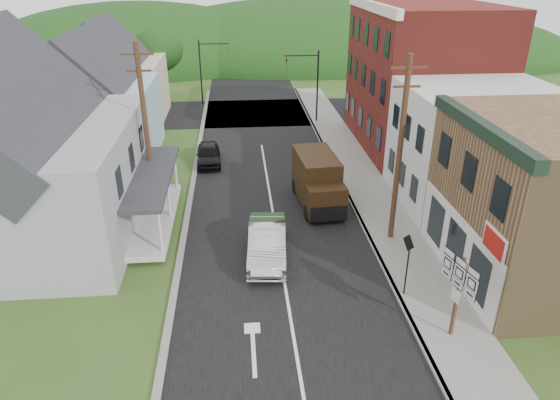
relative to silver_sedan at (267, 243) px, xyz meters
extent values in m
plane|color=#2D4719|center=(0.60, -2.33, -0.80)|extent=(120.00, 120.00, 0.00)
cube|color=black|center=(0.60, 7.67, -0.80)|extent=(9.00, 90.00, 0.02)
cube|color=black|center=(0.60, 24.67, -0.80)|extent=(60.00, 9.00, 0.02)
cube|color=slate|center=(6.50, 5.67, -0.72)|extent=(2.80, 55.00, 0.15)
cube|color=slate|center=(5.15, 5.67, -0.72)|extent=(0.20, 55.00, 0.15)
cube|color=slate|center=(-4.05, 5.67, -0.74)|extent=(0.30, 55.00, 0.12)
cube|color=brown|center=(11.90, -2.33, 2.70)|extent=(8.00, 8.00, 7.00)
cube|color=silver|center=(11.90, 5.17, 2.45)|extent=(8.00, 7.00, 6.50)
cube|color=maroon|center=(11.90, 14.67, 4.20)|extent=(8.00, 12.00, 10.00)
cube|color=#949799|center=(-11.40, 3.67, 1.95)|extent=(10.00, 12.00, 5.50)
cube|color=#96B8CC|center=(-10.40, 14.67, 1.70)|extent=(7.00, 8.00, 5.00)
cube|color=beige|center=(-10.90, 23.67, 1.70)|extent=(7.00, 8.00, 5.00)
cylinder|color=#472D19|center=(6.20, 1.17, 3.70)|extent=(0.26, 0.26, 9.00)
cube|color=#472D19|center=(6.20, 1.17, 7.60)|extent=(1.60, 0.10, 0.10)
cube|color=#472D19|center=(6.20, 1.17, 6.80)|extent=(1.20, 0.10, 0.10)
cylinder|color=#472D19|center=(-5.90, 5.67, 3.70)|extent=(0.26, 0.26, 9.00)
cube|color=#472D19|center=(-5.90, 5.67, 7.60)|extent=(1.60, 0.10, 0.10)
cube|color=#472D19|center=(-5.90, 5.67, 6.80)|extent=(1.20, 0.10, 0.10)
cylinder|color=black|center=(5.60, 21.17, 2.20)|extent=(0.14, 0.14, 6.00)
cylinder|color=black|center=(4.20, 21.17, 4.80)|extent=(2.80, 0.10, 0.10)
imported|color=olive|center=(3.00, 21.17, 4.10)|extent=(0.16, 0.20, 1.00)
cylinder|color=black|center=(-4.40, 28.17, 2.20)|extent=(0.14, 0.14, 6.00)
cylinder|color=black|center=(-3.00, 28.17, 4.80)|extent=(2.80, 0.10, 0.10)
imported|color=olive|center=(-1.80, 28.17, 4.10)|extent=(0.16, 0.20, 1.00)
cylinder|color=#382616|center=(-18.40, 17.67, 1.58)|extent=(0.36, 0.36, 4.76)
cylinder|color=#382616|center=(-8.40, 29.67, 1.16)|extent=(0.36, 0.36, 3.92)
ellipsoid|color=#10340F|center=(-8.40, 29.67, 4.10)|extent=(4.80, 4.80, 4.08)
ellipsoid|color=#10340F|center=(0.60, 52.67, -0.80)|extent=(90.00, 30.00, 16.00)
imported|color=#BBBABF|center=(0.00, 0.00, 0.00)|extent=(2.06, 4.97, 1.60)
imported|color=black|center=(-3.18, 12.24, -0.13)|extent=(1.77, 4.00, 1.34)
cube|color=black|center=(3.15, 5.87, 0.75)|extent=(2.32, 4.03, 2.57)
cube|color=black|center=(3.32, 3.57, 0.31)|extent=(2.13, 1.56, 1.68)
cube|color=black|center=(3.31, 3.75, 1.01)|extent=(1.93, 1.20, 0.04)
cube|color=black|center=(3.38, 2.82, -0.14)|extent=(1.95, 0.28, 0.80)
cylinder|color=black|center=(2.39, 3.59, -0.40)|extent=(0.31, 0.81, 0.80)
cylinder|color=black|center=(4.24, 3.73, -0.40)|extent=(0.31, 0.81, 0.80)
cylinder|color=black|center=(2.13, 7.12, -0.40)|extent=(0.31, 0.81, 0.80)
cylinder|color=black|center=(3.98, 7.26, -0.40)|extent=(0.31, 0.81, 0.80)
cube|color=#472D19|center=(6.34, -6.03, 0.99)|extent=(0.12, 0.12, 3.28)
cube|color=black|center=(6.28, -6.04, 2.02)|extent=(0.48, 1.83, 0.07)
cube|color=silver|center=(6.40, -6.69, 2.44)|extent=(0.14, 0.50, 0.21)
cube|color=silver|center=(6.40, -6.69, 2.02)|extent=(0.15, 0.55, 0.52)
cube|color=silver|center=(6.40, -6.69, 1.60)|extent=(0.14, 0.50, 0.26)
cube|color=silver|center=(6.25, -6.05, 2.44)|extent=(0.14, 0.50, 0.21)
cube|color=silver|center=(6.25, -6.05, 2.02)|extent=(0.15, 0.55, 0.52)
cube|color=silver|center=(6.25, -6.05, 1.60)|extent=(0.14, 0.50, 0.26)
cube|color=silver|center=(6.09, -5.41, 2.44)|extent=(0.14, 0.50, 0.21)
cube|color=silver|center=(6.09, -5.41, 2.02)|extent=(0.15, 0.55, 0.52)
cube|color=silver|center=(6.09, -5.41, 1.60)|extent=(0.14, 0.50, 0.26)
cube|color=silver|center=(6.25, -6.05, 1.08)|extent=(0.12, 0.41, 0.52)
cylinder|color=black|center=(5.40, -3.48, 0.67)|extent=(0.08, 0.08, 2.64)
cube|color=black|center=(5.33, -3.48, 1.77)|extent=(0.21, 0.75, 0.78)
cube|color=#D7D90B|center=(5.35, -3.48, 1.77)|extent=(0.20, 0.68, 0.70)
camera|label=1|loc=(-1.17, -19.78, 11.71)|focal=32.00mm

